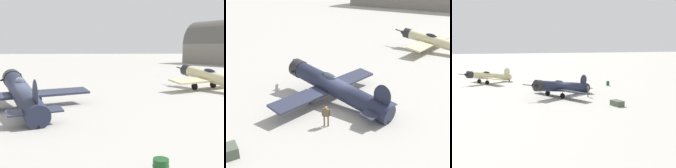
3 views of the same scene
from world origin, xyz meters
The scene contains 4 objects.
ground_plane centered at (0.00, 0.00, 0.00)m, with size 400.00×400.00×0.00m, color #A8A59E.
airplane_foreground centered at (-0.20, 0.47, 1.41)m, with size 11.00×11.85×3.07m.
airplane_mid_apron centered at (18.81, 9.45, 1.43)m, with size 10.14×10.79×2.90m.
ground_crew_mechanic centered at (-2.29, -2.98, 0.97)m, with size 0.55×0.40×1.59m.
Camera 2 is at (-8.85, -19.36, 10.51)m, focal length 44.80 mm.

